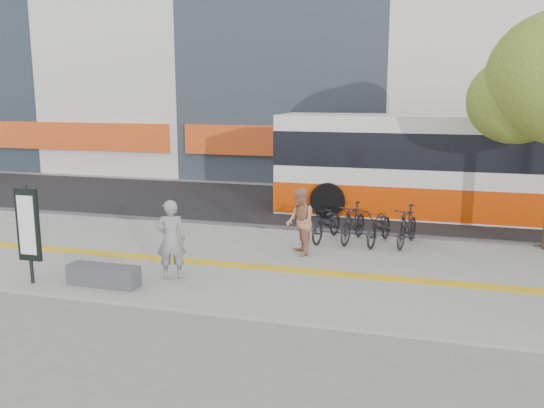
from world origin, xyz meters
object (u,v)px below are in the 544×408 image
(signboard, at_px, (28,226))
(pedestrian_tan, at_px, (300,222))
(bench, at_px, (104,275))
(bus, at_px, (467,170))
(seated_woman, at_px, (171,240))

(signboard, bearing_deg, pedestrian_tan, 36.72)
(bench, relative_size, bus, 0.13)
(bus, bearing_deg, pedestrian_tan, -124.76)
(pedestrian_tan, bearing_deg, signboard, -79.81)
(bus, distance_m, pedestrian_tan, 7.54)
(pedestrian_tan, bearing_deg, bus, 118.71)
(seated_woman, bearing_deg, bus, -149.69)
(signboard, relative_size, pedestrian_tan, 1.25)
(seated_woman, bearing_deg, signboard, -0.53)
(signboard, distance_m, seated_woman, 3.07)
(bus, bearing_deg, seated_woman, -126.76)
(bench, height_order, signboard, signboard)
(signboard, distance_m, bus, 13.75)
(bench, bearing_deg, pedestrian_tan, 44.90)
(signboard, distance_m, pedestrian_tan, 6.43)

